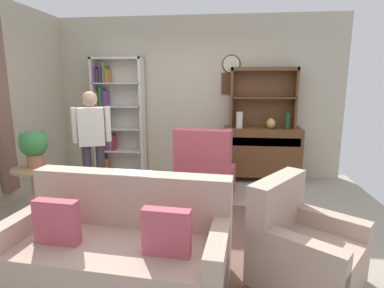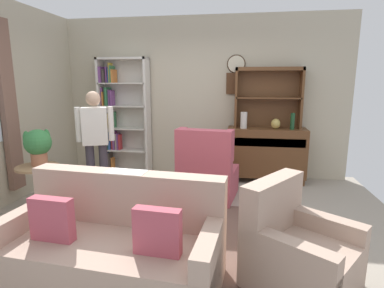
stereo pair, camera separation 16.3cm
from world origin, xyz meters
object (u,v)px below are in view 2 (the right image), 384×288
at_px(vase_round, 276,124).
at_px(potted_plant_large, 38,144).
at_px(wingback_chair, 207,173).
at_px(vase_tall, 244,120).
at_px(sideboard, 266,152).
at_px(armchair_floral, 298,253).
at_px(bottle_wine, 292,121).
at_px(book_stack, 164,198).
at_px(plant_stand, 39,184).
at_px(couch_floral, 115,247).
at_px(coffee_table, 162,206).
at_px(person_reading, 96,138).
at_px(bookshelf, 121,117).
at_px(sideboard_hutch, 268,89).
at_px(potted_plant_small, 71,196).

height_order(vase_round, potted_plant_large, potted_plant_large).
height_order(vase_round, wingback_chair, vase_round).
bearing_deg(vase_tall, sideboard, 11.63).
height_order(armchair_floral, potted_plant_large, potted_plant_large).
bearing_deg(bottle_wine, book_stack, -127.06).
bearing_deg(bottle_wine, vase_round, 175.05).
xyz_separation_m(armchair_floral, wingback_chair, (-0.96, 1.84, 0.09)).
bearing_deg(plant_stand, sideboard, 31.67).
bearing_deg(sideboard, book_stack, -118.81).
bearing_deg(couch_floral, coffee_table, 76.55).
bearing_deg(vase_tall, plant_stand, -145.82).
bearing_deg(plant_stand, couch_floral, -37.81).
height_order(vase_tall, wingback_chair, vase_tall).
bearing_deg(vase_tall, person_reading, -150.21).
xyz_separation_m(couch_floral, armchair_floral, (1.52, 0.20, -0.02)).
bearing_deg(wingback_chair, book_stack, -104.56).
bearing_deg(armchair_floral, bottle_wine, 83.16).
distance_m(armchair_floral, coffee_table, 1.47).
relative_size(vase_round, wingback_chair, 0.16).
bearing_deg(vase_round, person_reading, -155.19).
bearing_deg(bookshelf, armchair_floral, -47.27).
height_order(sideboard_hutch, potted_plant_large, sideboard_hutch).
distance_m(person_reading, book_stack, 1.62).
bearing_deg(armchair_floral, couch_floral, -172.51).
xyz_separation_m(potted_plant_large, coffee_table, (1.71, -0.41, -0.55)).
height_order(potted_plant_small, book_stack, book_stack).
bearing_deg(sideboard, bookshelf, 178.14).
distance_m(sideboard, potted_plant_large, 3.49).
bearing_deg(armchair_floral, vase_tall, 99.44).
xyz_separation_m(armchair_floral, plant_stand, (-3.04, 0.97, 0.10)).
xyz_separation_m(vase_tall, plant_stand, (-2.58, -1.75, -0.66)).
height_order(sideboard_hutch, vase_round, sideboard_hutch).
xyz_separation_m(sideboard_hutch, coffee_table, (-1.26, -2.30, -1.21)).
bearing_deg(armchair_floral, wingback_chair, 117.54).
relative_size(wingback_chair, potted_plant_small, 3.64).
relative_size(bookshelf, coffee_table, 2.62).
distance_m(potted_plant_large, coffee_table, 1.85).
distance_m(bottle_wine, wingback_chair, 1.70).
bearing_deg(coffee_table, book_stack, -49.20).
distance_m(sideboard, coffee_table, 2.53).
distance_m(potted_plant_small, person_reading, 0.86).
bearing_deg(bookshelf, sideboard, -1.86).
relative_size(vase_round, plant_stand, 0.27).
xyz_separation_m(bookshelf, plant_stand, (-0.36, -1.92, -0.65)).
distance_m(wingback_chair, potted_plant_small, 1.91).
bearing_deg(coffee_table, armchair_floral, -25.13).
distance_m(vase_round, armchair_floral, 2.83).
bearing_deg(person_reading, couch_floral, -60.52).
bearing_deg(bottle_wine, couch_floral, -122.36).
bearing_deg(bookshelf, plant_stand, -100.76).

